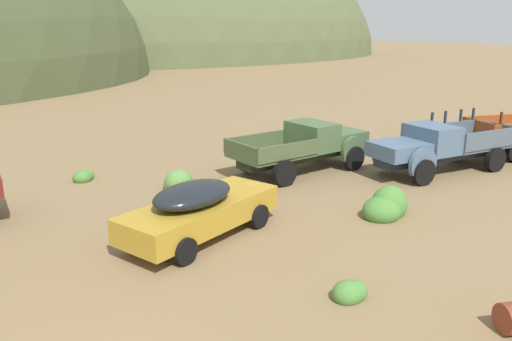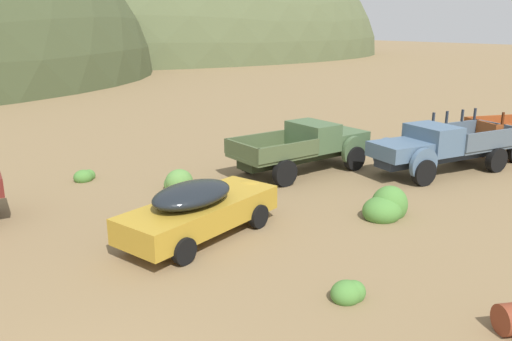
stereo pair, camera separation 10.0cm
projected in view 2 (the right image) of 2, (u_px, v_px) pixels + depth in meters
hill_far_right at (160, 57)px, 94.09m from camera, size 93.56×57.03×48.76m
car_mustard at (204, 207)px, 13.77m from camera, size 5.22×3.19×1.57m
truck_weathered_green at (311, 145)px, 20.06m from camera, size 5.94×2.70×1.89m
truck_chalk_blue at (435, 148)px, 19.57m from camera, size 6.40×2.65×2.16m
bush_near_barrel at (85, 177)px, 18.88m from camera, size 0.84×0.72×0.54m
bush_front_right at (177, 183)px, 17.90m from camera, size 1.00×0.91×0.90m
bush_between_trucks at (386, 208)px, 15.27m from camera, size 1.58×1.15×1.17m
bush_back_edge at (349, 293)px, 10.66m from camera, size 0.79×0.62×0.54m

